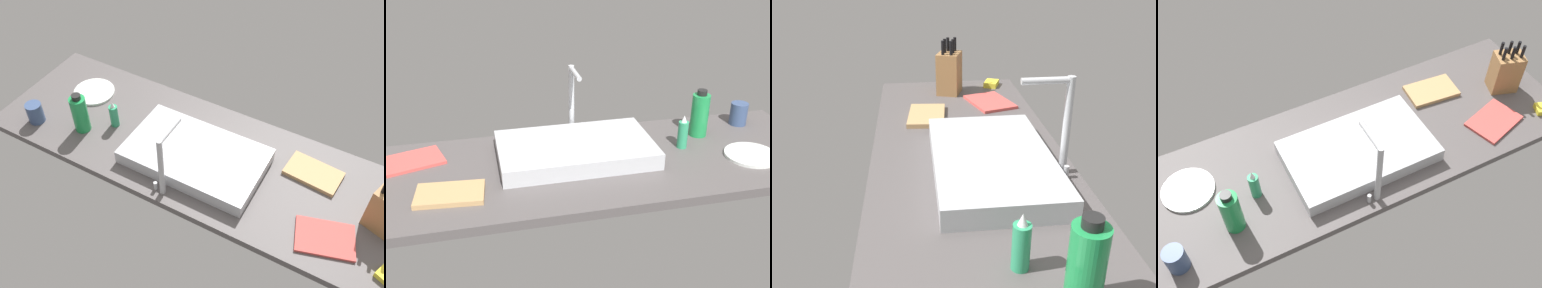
% 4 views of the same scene
% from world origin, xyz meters
% --- Properties ---
extents(countertop_slab, '(1.95, 0.64, 0.04)m').
position_xyz_m(countertop_slab, '(0.00, 0.00, 0.02)').
color(countertop_slab, '#514C4C').
rests_on(countertop_slab, ground).
extents(sink_basin, '(0.59, 0.35, 0.06)m').
position_xyz_m(sink_basin, '(-0.01, 0.05, 0.07)').
color(sink_basin, '#B7BABF').
rests_on(sink_basin, countertop_slab).
extents(faucet, '(0.06, 0.16, 0.30)m').
position_xyz_m(faucet, '(0.02, 0.25, 0.21)').
color(faucet, '#B7BABF').
rests_on(faucet, countertop_slab).
extents(knife_block, '(0.15, 0.13, 0.25)m').
position_xyz_m(knife_block, '(-0.79, -0.01, 0.13)').
color(knife_block, '#9E7042').
rests_on(knife_block, countertop_slab).
extents(cutting_board, '(0.24, 0.16, 0.02)m').
position_xyz_m(cutting_board, '(-0.48, -0.12, 0.04)').
color(cutting_board, tan).
rests_on(cutting_board, countertop_slab).
extents(soap_bottle, '(0.04, 0.04, 0.14)m').
position_xyz_m(soap_bottle, '(0.43, 0.04, 0.10)').
color(soap_bottle, '#2D9966').
rests_on(soap_bottle, countertop_slab).
extents(water_bottle, '(0.07, 0.07, 0.20)m').
position_xyz_m(water_bottle, '(0.55, 0.13, 0.13)').
color(water_bottle, '#1E8E47').
rests_on(water_bottle, countertop_slab).
extents(dinner_plate, '(0.21, 0.21, 0.01)m').
position_xyz_m(dinner_plate, '(0.66, -0.10, 0.04)').
color(dinner_plate, silver).
rests_on(dinner_plate, countertop_slab).
extents(dish_towel, '(0.26, 0.22, 0.01)m').
position_xyz_m(dish_towel, '(-0.62, 0.16, 0.04)').
color(dish_towel, '#CC4C47').
rests_on(dish_towel, countertop_slab).
extents(coffee_mug, '(0.08, 0.08, 0.10)m').
position_xyz_m(coffee_mug, '(0.77, 0.20, 0.08)').
color(coffee_mug, '#384C75').
rests_on(coffee_mug, countertop_slab).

